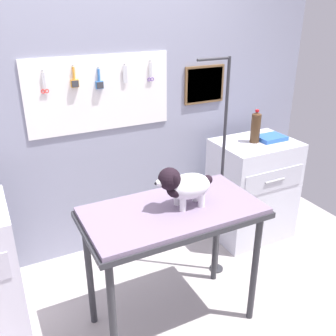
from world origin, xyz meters
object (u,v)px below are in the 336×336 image
at_px(soda_bottle, 256,127).
at_px(grooming_arm, 221,183).
at_px(grooming_table, 173,221).
at_px(dog, 184,185).
at_px(cabinet_right, 252,189).

bearing_deg(soda_bottle, grooming_arm, -149.78).
bearing_deg(grooming_arm, soda_bottle, 30.22).
height_order(grooming_table, dog, dog).
bearing_deg(grooming_table, dog, -11.34).
distance_m(cabinet_right, soda_bottle, 0.59).
bearing_deg(soda_bottle, cabinet_right, -7.93).
bearing_deg(grooming_table, grooming_arm, 28.85).
bearing_deg(soda_bottle, dog, -148.51).
distance_m(grooming_table, grooming_arm, 0.64).
bearing_deg(dog, cabinet_right, 30.77).
distance_m(dog, soda_bottle, 1.23).
bearing_deg(cabinet_right, soda_bottle, 172.07).
xyz_separation_m(grooming_table, grooming_arm, (0.56, 0.31, 0.01)).
xyz_separation_m(dog, soda_bottle, (1.05, 0.64, 0.03)).
distance_m(grooming_table, cabinet_right, 1.34).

